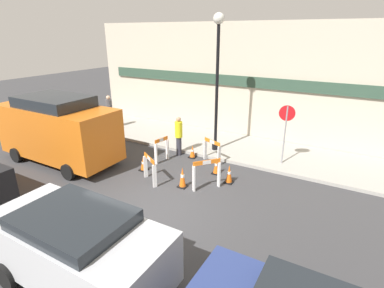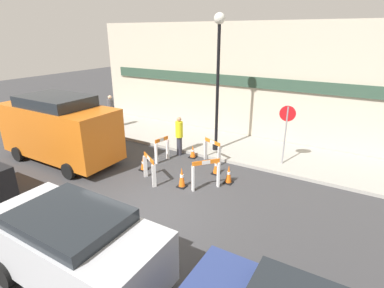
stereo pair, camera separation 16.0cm
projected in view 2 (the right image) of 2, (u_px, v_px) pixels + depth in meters
ground_plane at (147, 213)px, 8.86m from camera, size 60.00×60.00×0.00m
sidewalk_slab at (232, 146)px, 13.81m from camera, size 18.00×3.36×0.13m
storefront_facade at (249, 83)px, 14.28m from camera, size 18.00×0.22×5.50m
streetlamp_post at (218, 67)px, 12.05m from camera, size 0.44×0.44×5.60m
stop_sign at (286, 126)px, 11.34m from camera, size 0.60×0.10×2.33m
barricade_0 at (212, 150)px, 12.11m from camera, size 0.89×0.47×0.97m
barricade_1 at (162, 149)px, 12.21m from camera, size 0.25×0.72×1.02m
barricade_2 at (149, 168)px, 10.52m from camera, size 0.87×0.60×0.98m
barricade_3 at (206, 173)px, 10.02m from camera, size 0.73×0.83×1.06m
traffic_cone_0 at (182, 178)px, 10.22m from camera, size 0.30×0.30×0.74m
traffic_cone_1 at (216, 166)px, 11.19m from camera, size 0.30×0.30×0.65m
traffic_cone_2 at (143, 164)px, 11.52m from camera, size 0.30×0.30×0.55m
traffic_cone_3 at (229, 174)px, 10.50m from camera, size 0.30×0.30×0.68m
traffic_cone_4 at (193, 152)px, 12.67m from camera, size 0.30×0.30×0.55m
person_worker at (179, 135)px, 12.73m from camera, size 0.45×0.45×1.70m
person_pedestrian at (111, 110)px, 16.06m from camera, size 0.47×0.47×1.76m
parked_car_1 at (74, 244)px, 6.12m from camera, size 3.96×1.95×1.71m
work_van at (59, 127)px, 11.99m from camera, size 5.10×2.20×2.71m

